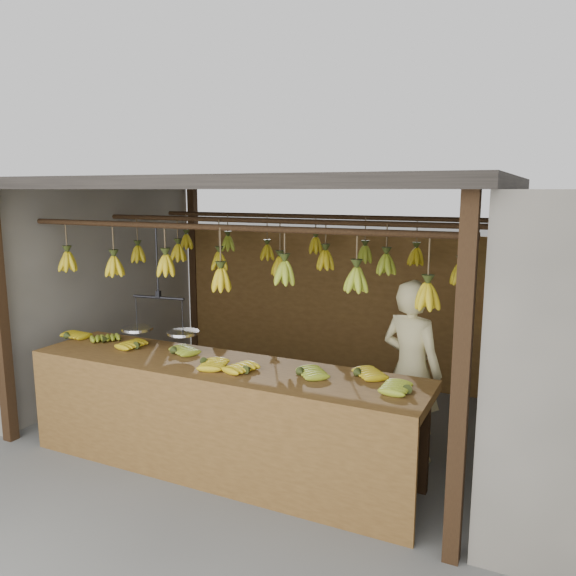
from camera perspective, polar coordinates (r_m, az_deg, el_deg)
The scene contains 8 objects.
ground at distance 5.87m, azimuth -1.30°, elevation -13.08°, with size 80.00×80.00×0.00m, color #5B5B57.
stall at distance 5.70m, azimuth 0.12°, elevation 6.70°, with size 4.30×3.30×2.40m.
neighbor_left at distance 7.81m, azimuth -25.61°, elevation 0.56°, with size 3.00×3.00×2.30m, color slate.
counter at distance 4.59m, azimuth -7.71°, elevation -10.37°, with size 3.48×0.77×0.96m.
hanging_bananas at distance 5.44m, azimuth -1.35°, elevation 2.86°, with size 3.65×2.23×0.38m.
balance_scale at distance 5.03m, azimuth -12.91°, elevation -3.68°, with size 0.72×0.32×0.93m.
vendor at distance 4.93m, azimuth 12.39°, elevation -8.16°, with size 0.57×0.37×1.56m, color beige.
bag_bundles at distance 6.31m, azimuth 20.45°, elevation -2.33°, with size 0.08×0.26×1.26m.
Camera 1 is at (2.45, -4.81, 2.30)m, focal length 35.00 mm.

